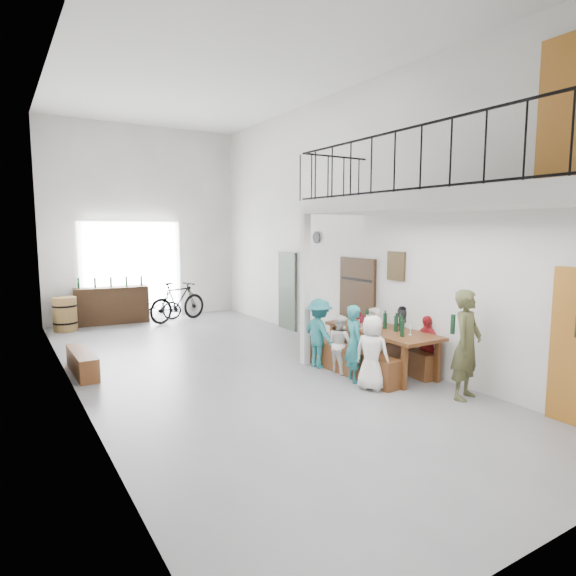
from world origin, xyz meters
TOP-DOWN VIEW (x-y plane):
  - floor at (0.00, 0.00)m, footprint 12.00×12.00m
  - room_walls at (0.00, 0.00)m, footprint 12.00×12.00m
  - gateway_portal at (-0.40, 5.94)m, footprint 2.80×0.08m
  - right_wall_decor at (2.70, -1.87)m, footprint 0.07×8.28m
  - balcony at (1.98, -3.13)m, footprint 1.52×5.62m
  - tasting_table at (2.20, -1.62)m, footprint 0.95×2.27m
  - bench_inner at (1.60, -1.53)m, footprint 0.40×2.11m
  - bench_wall at (2.57, -1.54)m, footprint 0.43×2.01m
  - tableware at (2.18, -1.60)m, footprint 0.57×1.40m
  - side_bench at (-2.50, 1.08)m, footprint 0.35×1.48m
  - oak_barrel at (-2.27, 5.27)m, footprint 0.59×0.59m
  - serving_counter at (-1.04, 5.65)m, footprint 1.97×0.73m
  - counter_bottles at (-1.04, 5.65)m, footprint 1.67×0.26m
  - guest_left_a at (1.38, -2.29)m, footprint 0.59×0.70m
  - guest_left_b at (1.40, -1.80)m, footprint 0.45×0.55m
  - guest_left_c at (1.52, -1.28)m, footprint 0.40×0.52m
  - guest_left_d at (1.39, -0.80)m, footprint 0.51×0.86m
  - guest_right_a at (2.69, -2.22)m, footprint 0.29×0.64m
  - guest_right_b at (2.82, -1.57)m, footprint 0.67×1.15m
  - guest_right_c at (2.69, -0.86)m, footprint 0.40×0.55m
  - host_standing at (2.33, -3.35)m, footprint 0.71×0.57m
  - potted_plant at (2.45, 0.38)m, footprint 0.53×0.50m
  - bicycle_near at (0.05, 5.50)m, footprint 1.65×0.95m
  - bicycle_far at (0.61, 4.99)m, footprint 1.95×1.12m

SIDE VIEW (x-z plane):
  - floor at x=0.00m, z-range 0.00..0.00m
  - side_bench at x=-2.50m, z-range 0.00..0.41m
  - bench_wall at x=2.57m, z-range 0.00..0.46m
  - potted_plant at x=2.45m, z-range 0.00..0.47m
  - bench_inner at x=1.60m, z-range 0.00..0.48m
  - bicycle_near at x=0.05m, z-range 0.00..0.82m
  - oak_barrel at x=-2.27m, z-range 0.00..0.87m
  - serving_counter at x=-1.04m, z-range 0.00..1.01m
  - guest_right_c at x=2.69m, z-range 0.00..1.04m
  - guest_left_c at x=1.52m, z-range 0.00..1.06m
  - guest_right_a at x=2.69m, z-range 0.00..1.08m
  - bicycle_far at x=0.61m, z-range 0.00..1.13m
  - guest_right_b at x=2.82m, z-range 0.00..1.19m
  - guest_left_a at x=1.38m, z-range 0.00..1.22m
  - guest_left_d at x=1.39m, z-range 0.00..1.30m
  - guest_left_b at x=1.40m, z-range 0.00..1.32m
  - tasting_table at x=2.20m, z-range 0.31..1.10m
  - host_standing at x=2.33m, z-range 0.00..1.69m
  - tableware at x=2.18m, z-range 0.75..1.10m
  - counter_bottles at x=-1.04m, z-range 1.01..1.29m
  - gateway_portal at x=-0.40m, z-range 0.00..2.80m
  - right_wall_decor at x=2.70m, z-range -0.80..4.28m
  - balcony at x=1.98m, z-range 0.97..4.96m
  - room_walls at x=0.00m, z-range -2.45..9.55m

